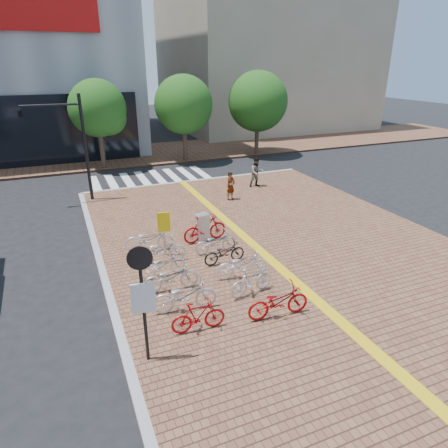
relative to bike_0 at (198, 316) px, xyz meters
name	(u,v)px	position (x,y,z in m)	size (l,w,h in m)	color
ground	(228,281)	(1.94, 2.37, -0.61)	(120.00, 120.00, 0.00)	black
sidewalk	(404,344)	(4.94, -2.63, -0.54)	(14.00, 34.00, 0.15)	brown
tactile_strip	(375,352)	(3.94, -2.63, -0.46)	(0.40, 34.00, 0.01)	gold
kerb_west	(147,431)	(-2.06, -2.63, -0.54)	(0.25, 34.00, 0.15)	gray
kerb_north	(197,181)	(4.94, 14.37, -0.54)	(14.00, 0.25, 0.15)	gray
far_sidewalk	(125,156)	(1.94, 23.37, -0.54)	(70.00, 8.00, 0.15)	brown
building_beige	(264,42)	(19.94, 34.37, 8.39)	(20.00, 18.00, 18.00)	gray
crosswalk	(151,178)	(2.44, 16.37, -0.61)	(7.50, 4.00, 0.01)	silver
street_trees	(198,105)	(6.98, 19.83, 3.49)	(16.20, 4.60, 6.35)	#38281E
bike_0	(198,316)	(0.00, 0.00, 0.00)	(0.44, 1.54, 0.93)	#BB0D10
bike_1	(185,295)	(-0.05, 1.08, 0.05)	(0.68, 1.96, 1.03)	silver
bike_2	(171,277)	(-0.12, 2.35, 0.02)	(0.64, 1.83, 0.96)	silver
bike_3	(163,265)	(-0.12, 3.37, -0.03)	(0.57, 1.65, 0.87)	silver
bike_4	(161,250)	(0.06, 4.41, 0.03)	(0.66, 1.90, 1.00)	silver
bike_5	(149,239)	(-0.11, 5.53, 0.03)	(0.66, 1.90, 1.00)	silver
bike_6	(278,302)	(2.38, -0.27, 0.04)	(0.66, 1.90, 1.00)	#AB0C0D
bike_7	(252,280)	(2.21, 1.14, 0.03)	(0.46, 1.64, 0.99)	silver
bike_8	(242,264)	(2.38, 2.23, 0.03)	(0.65, 1.87, 0.98)	white
bike_9	(224,253)	(2.22, 3.43, -0.04)	(0.56, 1.62, 0.85)	black
bike_10	(216,242)	(2.24, 4.36, -0.02)	(0.59, 1.70, 0.89)	silver
bike_11	(205,228)	(2.23, 5.53, 0.11)	(0.54, 1.91, 1.15)	#A60B0F
pedestrian_a	(231,186)	(5.37, 10.04, 0.29)	(0.55, 0.36, 1.52)	gray
pedestrian_b	(257,172)	(7.76, 11.68, 0.41)	(0.85, 0.66, 1.75)	#464D59
utility_box	(202,227)	(2.16, 5.66, 0.12)	(0.53, 0.39, 1.16)	#BBBBC0
yellow_sign	(164,226)	(0.35, 4.90, 0.77)	(0.48, 0.14, 1.77)	#B7B7BC
notice_sign	(143,291)	(-1.56, -0.64, 1.55)	(0.59, 0.18, 3.19)	black
traffic_light_pole	(56,130)	(-2.84, 13.02, 3.33)	(2.95, 1.14, 5.50)	black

